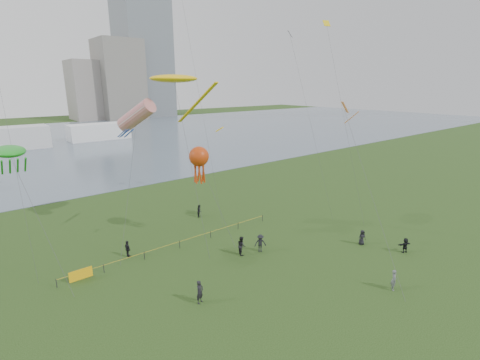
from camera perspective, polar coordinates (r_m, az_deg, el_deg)
ground_plane at (r=30.49m, az=12.58°, el=-18.71°), size 400.00×400.00×0.00m
lake at (r=118.14m, az=-28.76°, el=5.32°), size 400.00×120.00×0.08m
building_mid at (r=189.17m, az=-19.14°, el=15.26°), size 20.00×20.00×38.00m
building_low at (r=190.50m, az=-23.69°, el=13.31°), size 16.00×18.00×28.00m
pavilion_left at (r=111.33m, az=-34.52°, el=5.55°), size 22.00×8.00×6.00m
pavilion_right at (r=119.12m, az=-22.11°, el=7.37°), size 18.00×7.00×5.00m
fence at (r=36.03m, az=-18.58°, el=-12.47°), size 24.07×0.07×1.05m
kite_flyer at (r=33.31m, az=23.92°, el=-14.75°), size 0.80×0.77×1.84m
spectator_a at (r=36.22m, az=0.24°, el=-10.69°), size 1.03×1.15×1.96m
spectator_b at (r=36.82m, az=3.35°, el=-10.30°), size 1.42×1.24×1.91m
spectator_c at (r=37.56m, az=-17.95°, el=-10.69°), size 0.50×1.05×1.74m
spectator_d at (r=40.59m, az=19.39°, el=-8.87°), size 0.96×0.83×1.66m
spectator_e at (r=40.47m, az=25.47°, el=-9.65°), size 1.56×0.98×1.60m
spectator_f at (r=29.22m, az=-6.62°, el=-17.78°), size 0.83×0.69×1.95m
spectator_g at (r=46.26m, az=-6.65°, el=-5.04°), size 1.02×1.01×1.66m
kite_stingray at (r=38.21m, az=-10.68°, el=15.96°), size 5.35×10.15×17.93m
kite_windsock at (r=39.09m, az=-16.63°, el=10.07°), size 6.76×7.74×15.56m
kite_creature at (r=35.49m, az=-33.68°, el=3.90°), size 3.37×9.21×11.89m
kite_octopus at (r=37.46m, az=-6.75°, el=3.74°), size 2.53×5.56×10.56m
kite_delta at (r=37.68m, az=17.33°, el=9.91°), size 6.45×11.80×15.22m
small_kites at (r=42.86m, az=-4.46°, el=25.46°), size 35.07×10.32×11.10m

